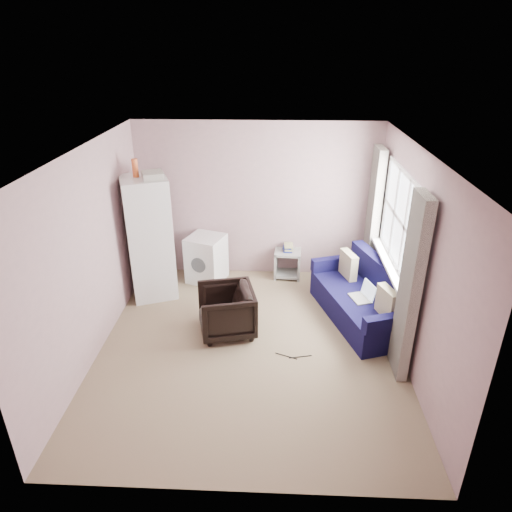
{
  "coord_description": "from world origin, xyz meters",
  "views": [
    {
      "loc": [
        0.29,
        -4.8,
        3.58
      ],
      "look_at": [
        0.05,
        0.6,
        1.0
      ],
      "focal_mm": 32.0,
      "sensor_mm": 36.0,
      "label": 1
    }
  ],
  "objects": [
    {
      "name": "sofa",
      "position": [
        1.56,
        0.73,
        0.29
      ],
      "size": [
        1.33,
        1.96,
        0.8
      ],
      "rotation": [
        0.0,
        0.0,
        0.31
      ],
      "color": "#0D0B36",
      "rests_on": "ground"
    },
    {
      "name": "washing_machine",
      "position": [
        -0.8,
        1.77,
        0.4
      ],
      "size": [
        0.68,
        0.68,
        0.76
      ],
      "rotation": [
        0.0,
        0.0,
        -0.34
      ],
      "color": "silver",
      "rests_on": "ground"
    },
    {
      "name": "armchair",
      "position": [
        -0.33,
        0.31,
        0.36
      ],
      "size": [
        0.8,
        0.83,
        0.72
      ],
      "primitive_type": "imported",
      "rotation": [
        0.0,
        0.0,
        -1.34
      ],
      "color": "black",
      "rests_on": "ground"
    },
    {
      "name": "floor_cables",
      "position": [
        0.55,
        -0.2,
        0.01
      ],
      "size": [
        0.46,
        0.12,
        0.01
      ],
      "rotation": [
        0.0,
        0.0,
        -0.04
      ],
      "color": "black",
      "rests_on": "ground"
    },
    {
      "name": "window_dressing",
      "position": [
        1.78,
        0.7,
        1.11
      ],
      "size": [
        0.17,
        2.62,
        2.18
      ],
      "color": "white",
      "rests_on": "ground"
    },
    {
      "name": "room",
      "position": [
        0.02,
        0.01,
        1.25
      ],
      "size": [
        3.84,
        4.24,
        2.54
      ],
      "color": "#857157",
      "rests_on": "ground"
    },
    {
      "name": "fridge",
      "position": [
        -1.55,
        1.3,
        0.94
      ],
      "size": [
        0.82,
        0.82,
        2.1
      ],
      "rotation": [
        0.0,
        0.0,
        0.37
      ],
      "color": "silver",
      "rests_on": "ground"
    },
    {
      "name": "side_table",
      "position": [
        0.51,
        1.96,
        0.27
      ],
      "size": [
        0.45,
        0.45,
        0.57
      ],
      "rotation": [
        0.0,
        0.0,
        -0.07
      ],
      "color": "gray",
      "rests_on": "ground"
    }
  ]
}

